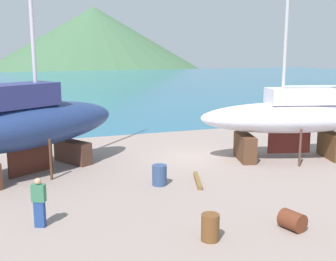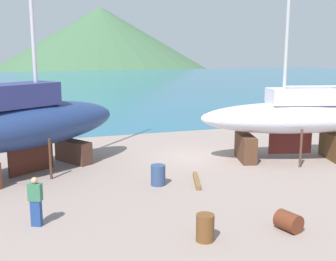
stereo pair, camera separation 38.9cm
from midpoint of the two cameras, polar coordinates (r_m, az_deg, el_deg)
The scene contains 10 objects.
ground_plane at distance 19.39m, azimuth 9.39°, elevation -6.59°, with size 45.35×45.35×0.00m, color gray.
sea_water at distance 71.53m, azimuth -11.29°, elevation 6.20°, with size 152.32×86.20×0.01m, color #26688A.
headland_hill at distance 150.33m, azimuth -8.85°, elevation 8.74°, with size 138.45×138.45×39.67m, color #436846.
sailboat_mid_port at distance 20.57m, azimuth -17.94°, elevation 0.85°, with size 9.88×7.68×15.67m.
sailboat_far_slipway at distance 23.06m, azimuth 17.00°, elevation 1.69°, with size 9.99×5.01×13.84m.
worker at distance 14.69m, azimuth -16.81°, elevation -9.14°, with size 0.50×0.40×1.69m.
barrel_by_slipway at distance 18.28m, azimuth -0.74°, elevation -6.07°, with size 0.64×0.64×0.89m, color navy.
barrel_blue_faded at distance 14.55m, azimuth 16.80°, elevation -11.74°, with size 0.63×0.63×0.77m, color brown.
barrel_tipped_center at distance 13.30m, azimuth 5.93°, elevation -13.00°, with size 0.57×0.57×0.85m, color brown.
timber_plank_far at distance 18.76m, azimuth 4.50°, elevation -6.80°, with size 2.19×0.19×0.18m, color brown.
Camera 2 is at (-8.51, -20.49, 5.84)m, focal length 44.87 mm.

